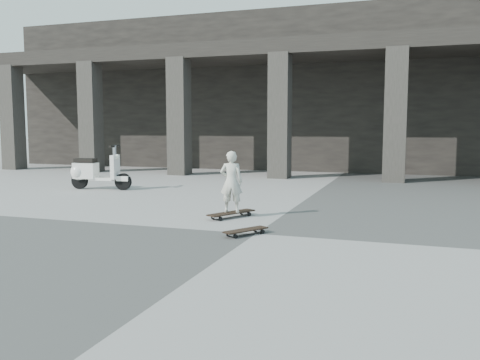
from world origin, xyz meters
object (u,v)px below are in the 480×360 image
(skateboard_spare, at_px, (246,231))
(child, at_px, (231,182))
(scooter, at_px, (91,172))
(longboard, at_px, (231,213))

(skateboard_spare, height_order, child, child)
(scooter, bearing_deg, longboard, -36.06)
(child, bearing_deg, longboard, -13.25)
(skateboard_spare, bearing_deg, longboard, 60.62)
(skateboard_spare, bearing_deg, child, 60.62)
(longboard, bearing_deg, skateboard_spare, -123.56)
(longboard, xyz_separation_m, child, (0.00, 0.00, 0.59))
(longboard, distance_m, skateboard_spare, 1.53)
(longboard, distance_m, scooter, 5.74)
(longboard, distance_m, child, 0.59)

